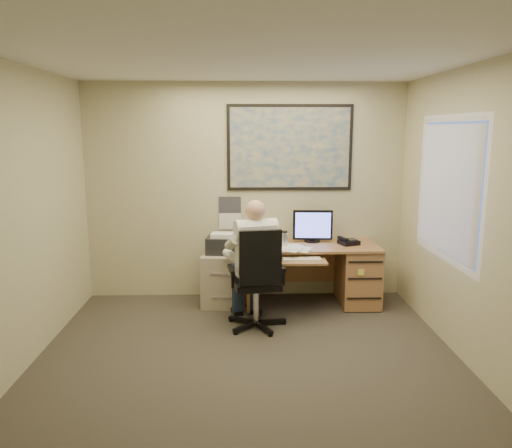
{
  "coord_description": "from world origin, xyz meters",
  "views": [
    {
      "loc": [
        -0.06,
        -4.0,
        2.12
      ],
      "look_at": [
        0.1,
        1.3,
        1.12
      ],
      "focal_mm": 35.0,
      "sensor_mm": 36.0,
      "label": 1
    }
  ],
  "objects_px": {
    "desk": "(338,268)",
    "filing_cabinet": "(223,274)",
    "office_chair": "(256,299)",
    "person": "(256,264)"
  },
  "relations": [
    {
      "from": "desk",
      "to": "filing_cabinet",
      "type": "bearing_deg",
      "value": 179.49
    },
    {
      "from": "filing_cabinet",
      "to": "office_chair",
      "type": "bearing_deg",
      "value": -57.97
    },
    {
      "from": "office_chair",
      "to": "filing_cabinet",
      "type": "bearing_deg",
      "value": 106.99
    },
    {
      "from": "office_chair",
      "to": "person",
      "type": "relative_size",
      "value": 0.81
    },
    {
      "from": "desk",
      "to": "person",
      "type": "height_order",
      "value": "person"
    },
    {
      "from": "filing_cabinet",
      "to": "office_chair",
      "type": "xyz_separation_m",
      "value": [
        0.38,
        -0.8,
        -0.05
      ]
    },
    {
      "from": "desk",
      "to": "office_chair",
      "type": "relative_size",
      "value": 1.43
    },
    {
      "from": "person",
      "to": "desk",
      "type": "bearing_deg",
      "value": 18.39
    },
    {
      "from": "office_chair",
      "to": "desk",
      "type": "bearing_deg",
      "value": 28.58
    },
    {
      "from": "person",
      "to": "filing_cabinet",
      "type": "bearing_deg",
      "value": 102.6
    }
  ]
}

